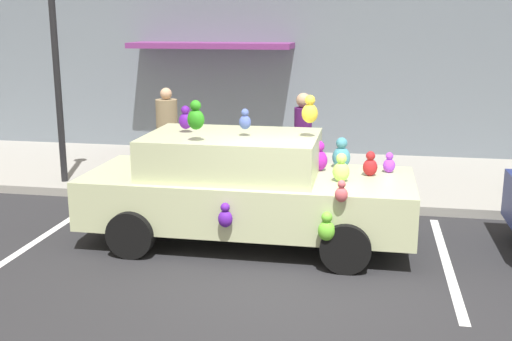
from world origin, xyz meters
TOP-DOWN VIEW (x-y plane):
  - ground_plane at (0.00, 0.00)m, footprint 60.00×60.00m
  - sidewalk at (0.00, 5.00)m, footprint 24.00×4.00m
  - storefront_building at (-0.03, 7.14)m, footprint 24.00×1.25m
  - parking_stripe_front at (1.86, 1.00)m, footprint 0.12×3.60m
  - parking_stripe_rear at (-3.85, 1.00)m, footprint 0.12×3.60m
  - plush_covered_car at (-0.90, 1.32)m, footprint 4.56×2.08m
  - teddy_bear_on_sidewalk at (-1.55, 3.63)m, footprint 0.34×0.29m
  - street_lamp_post at (-4.80, 3.50)m, footprint 0.28×0.28m
  - pedestrian_walking_past at (-2.76, 3.51)m, footprint 0.38×0.38m
  - pedestrian_by_lamp at (-0.37, 3.87)m, footprint 0.31×0.31m

SIDE VIEW (x-z plane):
  - ground_plane at x=0.00m, z-range 0.00..0.00m
  - parking_stripe_front at x=1.86m, z-range 0.00..0.01m
  - parking_stripe_rear at x=-3.85m, z-range 0.00..0.01m
  - sidewalk at x=0.00m, z-range 0.00..0.15m
  - teddy_bear_on_sidewalk at x=-1.55m, z-range 0.13..0.78m
  - plush_covered_car at x=-0.90m, z-range -0.26..1.86m
  - pedestrian_by_lamp at x=-0.37m, z-range 0.11..1.81m
  - pedestrian_walking_past at x=-2.76m, z-range 0.08..1.86m
  - street_lamp_post at x=-4.80m, z-range 0.58..4.35m
  - storefront_building at x=-0.03m, z-range -0.01..6.39m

